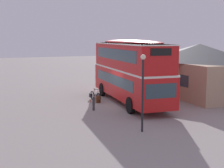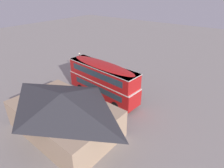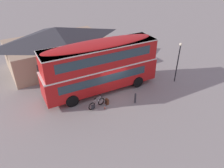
{
  "view_description": "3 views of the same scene",
  "coord_description": "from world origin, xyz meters",
  "px_view_note": "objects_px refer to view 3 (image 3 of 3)",
  "views": [
    {
      "loc": [
        20.67,
        -9.29,
        4.95
      ],
      "look_at": [
        -1.06,
        0.05,
        1.45
      ],
      "focal_mm": 50.38,
      "sensor_mm": 36.0,
      "label": 1
    },
    {
      "loc": [
        -14.83,
        17.95,
        13.31
      ],
      "look_at": [
        -1.26,
        0.17,
        1.68
      ],
      "focal_mm": 29.97,
      "sensor_mm": 36.0,
      "label": 2
    },
    {
      "loc": [
        -9.13,
        -13.54,
        10.99
      ],
      "look_at": [
        -0.41,
        -0.33,
        1.39
      ],
      "focal_mm": 34.0,
      "sensor_mm": 36.0,
      "label": 3
    }
  ],
  "objects_px": {
    "touring_bicycle": "(96,104)",
    "backpack_on_ground": "(107,101)",
    "double_decker_bus": "(101,65)",
    "kerb_bollard": "(135,98)",
    "water_bottle_red_squeeze": "(105,108)",
    "street_lamp": "(178,58)"
  },
  "relations": [
    {
      "from": "touring_bicycle",
      "to": "street_lamp",
      "type": "height_order",
      "value": "street_lamp"
    },
    {
      "from": "double_decker_bus",
      "to": "touring_bicycle",
      "type": "xyz_separation_m",
      "value": [
        -1.82,
        -2.15,
        -2.28
      ]
    },
    {
      "from": "backpack_on_ground",
      "to": "kerb_bollard",
      "type": "distance_m",
      "value": 2.47
    },
    {
      "from": "touring_bicycle",
      "to": "backpack_on_ground",
      "type": "bearing_deg",
      "value": -5.21
    },
    {
      "from": "water_bottle_red_squeeze",
      "to": "kerb_bollard",
      "type": "height_order",
      "value": "kerb_bollard"
    },
    {
      "from": "touring_bicycle",
      "to": "backpack_on_ground",
      "type": "xyz_separation_m",
      "value": [
        1.0,
        -0.09,
        -0.08
      ]
    },
    {
      "from": "water_bottle_red_squeeze",
      "to": "street_lamp",
      "type": "height_order",
      "value": "street_lamp"
    },
    {
      "from": "street_lamp",
      "to": "kerb_bollard",
      "type": "relative_size",
      "value": 4.23
    },
    {
      "from": "backpack_on_ground",
      "to": "kerb_bollard",
      "type": "relative_size",
      "value": 0.59
    },
    {
      "from": "double_decker_bus",
      "to": "kerb_bollard",
      "type": "height_order",
      "value": "double_decker_bus"
    },
    {
      "from": "water_bottle_red_squeeze",
      "to": "backpack_on_ground",
      "type": "bearing_deg",
      "value": 43.05
    },
    {
      "from": "street_lamp",
      "to": "kerb_bollard",
      "type": "height_order",
      "value": "street_lamp"
    },
    {
      "from": "touring_bicycle",
      "to": "kerb_bollard",
      "type": "height_order",
      "value": "kerb_bollard"
    },
    {
      "from": "backpack_on_ground",
      "to": "double_decker_bus",
      "type": "bearing_deg",
      "value": 70.08
    },
    {
      "from": "kerb_bollard",
      "to": "water_bottle_red_squeeze",
      "type": "bearing_deg",
      "value": 165.62
    },
    {
      "from": "touring_bicycle",
      "to": "backpack_on_ground",
      "type": "height_order",
      "value": "touring_bicycle"
    },
    {
      "from": "street_lamp",
      "to": "water_bottle_red_squeeze",
      "type": "bearing_deg",
      "value": 179.92
    },
    {
      "from": "double_decker_bus",
      "to": "kerb_bollard",
      "type": "distance_m",
      "value": 4.24
    },
    {
      "from": "double_decker_bus",
      "to": "kerb_bollard",
      "type": "bearing_deg",
      "value": -68.27
    },
    {
      "from": "touring_bicycle",
      "to": "kerb_bollard",
      "type": "bearing_deg",
      "value": -21.5
    },
    {
      "from": "water_bottle_red_squeeze",
      "to": "kerb_bollard",
      "type": "distance_m",
      "value": 2.79
    },
    {
      "from": "double_decker_bus",
      "to": "water_bottle_red_squeeze",
      "type": "distance_m",
      "value": 3.95
    }
  ]
}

